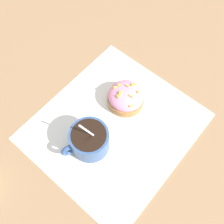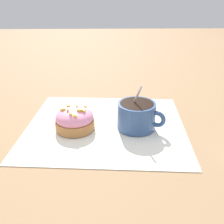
# 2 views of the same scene
# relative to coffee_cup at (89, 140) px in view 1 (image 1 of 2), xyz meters

# --- Properties ---
(ground_plane) EXTENTS (3.00, 3.00, 0.00)m
(ground_plane) POSITION_rel_coffee_cup_xyz_m (-0.07, 0.02, -0.03)
(ground_plane) COLOR #93704C
(paper_napkin) EXTENTS (0.36, 0.33, 0.00)m
(paper_napkin) POSITION_rel_coffee_cup_xyz_m (-0.07, 0.02, -0.03)
(paper_napkin) COLOR white
(paper_napkin) RESTS_ON ground_plane
(coffee_cup) EXTENTS (0.10, 0.08, 0.10)m
(coffee_cup) POSITION_rel_coffee_cup_xyz_m (0.00, 0.00, 0.00)
(coffee_cup) COLOR #335184
(coffee_cup) RESTS_ON paper_napkin
(frosted_pastry) EXTENTS (0.08, 0.08, 0.05)m
(frosted_pastry) POSITION_rel_coffee_cup_xyz_m (-0.13, 0.00, -0.01)
(frosted_pastry) COLOR #B2753D
(frosted_pastry) RESTS_ON paper_napkin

